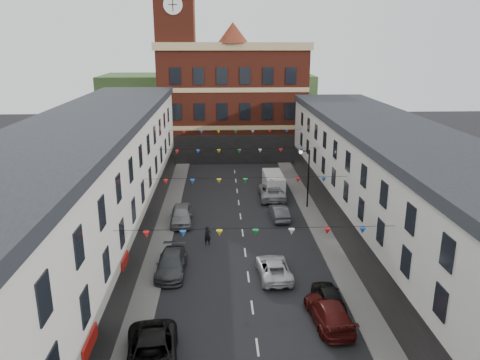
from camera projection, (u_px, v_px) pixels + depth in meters
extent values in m
plane|color=black|center=(248.00, 277.00, 33.28)|extent=(160.00, 160.00, 0.00)
cube|color=#605E5B|center=(154.00, 265.00, 34.88)|extent=(1.80, 64.00, 0.15)
cube|color=#605E5B|center=(337.00, 261.00, 35.48)|extent=(1.80, 64.00, 0.15)
cube|color=silver|center=(78.00, 209.00, 32.30)|extent=(8.00, 56.00, 10.00)
cube|color=black|center=(70.00, 132.00, 30.78)|extent=(8.40, 56.00, 0.70)
cube|color=black|center=(140.00, 252.00, 33.45)|extent=(0.12, 56.00, 3.20)
cube|color=beige|center=(412.00, 210.00, 33.48)|extent=(8.00, 56.00, 9.00)
cube|color=black|center=(419.00, 144.00, 32.10)|extent=(8.40, 56.00, 0.70)
cube|color=black|center=(353.00, 248.00, 34.12)|extent=(0.12, 56.00, 3.20)
cube|color=maroon|center=(232.00, 103.00, 67.54)|extent=(20.00, 12.00, 15.00)
cube|color=tan|center=(232.00, 46.00, 65.26)|extent=(20.60, 12.60, 1.00)
cone|color=maroon|center=(233.00, 32.00, 59.99)|extent=(4.00, 4.00, 2.60)
cube|color=maroon|center=(177.00, 73.00, 63.06)|extent=(5.00, 5.00, 24.00)
cylinder|color=white|center=(173.00, 5.00, 58.20)|extent=(2.40, 0.12, 2.40)
cube|color=#294C23|center=(208.00, 101.00, 91.06)|extent=(40.00, 14.00, 10.00)
cylinder|color=black|center=(308.00, 180.00, 46.13)|extent=(0.14, 0.14, 6.00)
cylinder|color=black|center=(305.00, 151.00, 45.29)|extent=(0.90, 0.10, 0.10)
sphere|color=beige|center=(301.00, 152.00, 45.30)|extent=(0.36, 0.36, 0.36)
imported|color=black|center=(152.00, 356.00, 23.70)|extent=(3.27, 6.03, 1.60)
imported|color=#404448|center=(171.00, 264.00, 33.66)|extent=(2.15, 5.06, 1.46)
imported|color=gray|center=(181.00, 215.00, 42.93)|extent=(2.08, 4.86, 1.63)
imported|color=#4B110F|center=(329.00, 312.00, 27.63)|extent=(2.46, 5.21, 1.47)
imported|color=black|center=(329.00, 296.00, 29.50)|extent=(1.68, 3.97, 1.34)
imported|color=#4D4E55|center=(279.00, 212.00, 43.97)|extent=(1.67, 4.09, 1.32)
imported|color=#9A9C9E|center=(272.00, 191.00, 49.71)|extent=(2.76, 5.78, 1.59)
imported|color=silver|center=(274.00, 268.00, 33.18)|extent=(2.46, 4.86, 1.32)
cube|color=silver|center=(273.00, 184.00, 51.16)|extent=(2.03, 5.13, 2.26)
imported|color=black|center=(208.00, 236.00, 38.29)|extent=(0.69, 0.57, 1.61)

